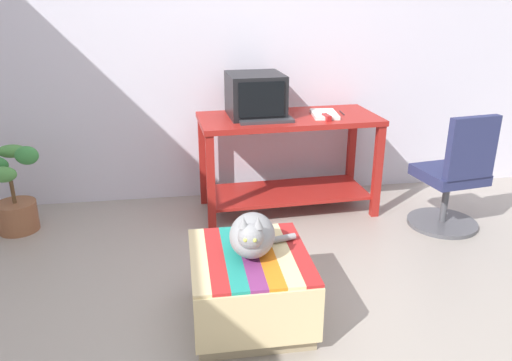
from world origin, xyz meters
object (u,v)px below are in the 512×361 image
at_px(ottoman_with_blanket, 250,287).
at_px(cat, 252,235).
at_px(tv_monitor, 255,95).
at_px(desk, 288,147).
at_px(office_chair, 453,180).
at_px(potted_plant, 14,199).
at_px(keyboard, 266,120).
at_px(book, 325,114).
at_px(stapler, 327,117).

distance_m(ottoman_with_blanket, cat, 0.31).
xyz_separation_m(tv_monitor, cat, (-0.24, -1.46, -0.43)).
xyz_separation_m(desk, office_chair, (1.12, -0.53, -0.14)).
distance_m(cat, potted_plant, 2.08).
bearing_deg(keyboard, book, 11.02).
xyz_separation_m(book, office_chair, (0.85, -0.50, -0.40)).
bearing_deg(book, tv_monitor, 176.55).
distance_m(cat, stapler, 1.49).
relative_size(tv_monitor, stapler, 4.20).
relative_size(desk, tv_monitor, 3.04).
height_order(cat, potted_plant, cat).
xyz_separation_m(tv_monitor, ottoman_with_blanket, (-0.26, -1.47, -0.74)).
relative_size(cat, potted_plant, 0.62).
bearing_deg(book, desk, 179.44).
height_order(keyboard, cat, keyboard).
bearing_deg(book, ottoman_with_blanket, -113.46).
bearing_deg(desk, book, -9.61).
xyz_separation_m(keyboard, potted_plant, (-1.86, 0.08, -0.54)).
relative_size(desk, keyboard, 3.51).
xyz_separation_m(tv_monitor, keyboard, (0.05, -0.21, -0.15)).
bearing_deg(ottoman_with_blanket, keyboard, 76.45).
bearing_deg(cat, desk, 82.18).
xyz_separation_m(tv_monitor, potted_plant, (-1.81, -0.13, -0.69)).
height_order(desk, keyboard, keyboard).
xyz_separation_m(desk, tv_monitor, (-0.25, 0.06, 0.41)).
relative_size(tv_monitor, book, 1.56).
relative_size(desk, cat, 3.44).
bearing_deg(ottoman_with_blanket, desk, 70.21).
xyz_separation_m(ottoman_with_blanket, office_chair, (1.63, 0.88, 0.19)).
xyz_separation_m(ottoman_with_blanket, stapler, (0.76, 1.26, 0.60)).
height_order(keyboard, ottoman_with_blanket, keyboard).
relative_size(book, stapler, 2.69).
relative_size(ottoman_with_blanket, cat, 1.71).
relative_size(desk, stapler, 12.78).
height_order(keyboard, book, book).
bearing_deg(office_chair, cat, 19.71).
relative_size(tv_monitor, cat, 1.13).
relative_size(keyboard, ottoman_with_blanket, 0.57).
distance_m(desk, cat, 1.49).
height_order(book, ottoman_with_blanket, book).
distance_m(desk, office_chair, 1.25).
relative_size(tv_monitor, potted_plant, 0.70).
xyz_separation_m(desk, keyboard, (-0.20, -0.15, 0.26)).
bearing_deg(ottoman_with_blanket, office_chair, 28.37).
bearing_deg(stapler, potted_plant, 171.17).
height_order(cat, stapler, stapler).
height_order(keyboard, office_chair, office_chair).
distance_m(ottoman_with_blanket, stapler, 1.59).
distance_m(keyboard, ottoman_with_blanket, 1.43).
bearing_deg(keyboard, cat, -105.69).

